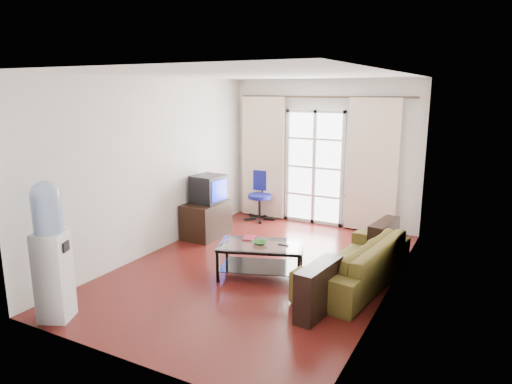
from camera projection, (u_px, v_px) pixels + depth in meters
floor at (259, 268)px, 6.54m from camera, size 5.20×5.20×0.00m
ceiling at (259, 74)px, 5.94m from camera, size 5.20×5.20×0.00m
wall_back at (323, 153)px, 8.48m from camera, size 3.60×0.02×2.70m
wall_front at (122, 224)px, 4.00m from camera, size 3.60×0.02×2.70m
wall_left at (156, 166)px, 7.06m from camera, size 0.02×5.20×2.70m
wall_right at (393, 189)px, 5.42m from camera, size 0.02×5.20×2.70m
french_door at (314, 168)px, 8.56m from camera, size 1.16×0.06×2.15m
curtain_rod at (323, 97)px, 8.17m from camera, size 3.30×0.04×0.04m
curtain_left at (263, 158)px, 8.96m from camera, size 0.90×0.07×2.35m
curtain_right at (372, 166)px, 7.98m from camera, size 0.90×0.07×2.35m
radiator at (362, 213)px, 8.25m from camera, size 0.64×0.12×0.64m
sofa at (356, 261)px, 5.99m from camera, size 2.27×1.32×0.60m
coffee_table at (261, 256)px, 6.21m from camera, size 1.28×0.98×0.46m
bowl at (260, 243)px, 6.16m from camera, size 0.34×0.34×0.05m
book at (243, 237)px, 6.43m from camera, size 0.31×0.33×0.02m
remote at (283, 245)px, 6.13m from camera, size 0.15×0.06×0.02m
tv_stand at (206, 220)px, 7.91m from camera, size 0.56×0.84×0.61m
crt_tv at (208, 189)px, 7.85m from camera, size 0.56×0.55×0.47m
task_chair at (260, 205)px, 8.97m from camera, size 0.76×0.76×0.95m
water_cooler at (51, 249)px, 4.93m from camera, size 0.42×0.42×1.57m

